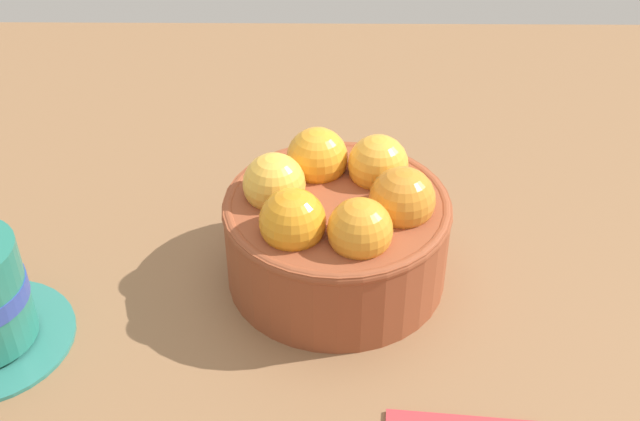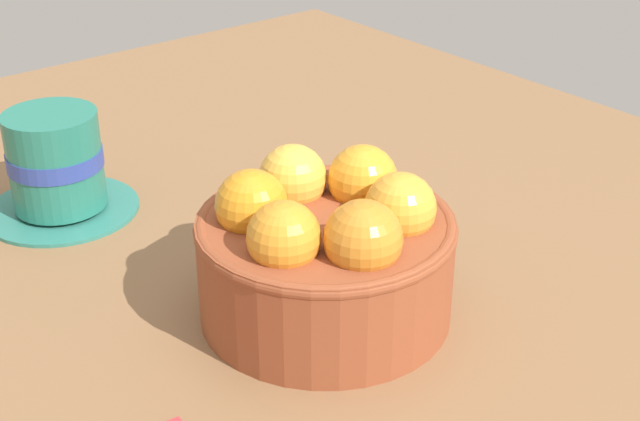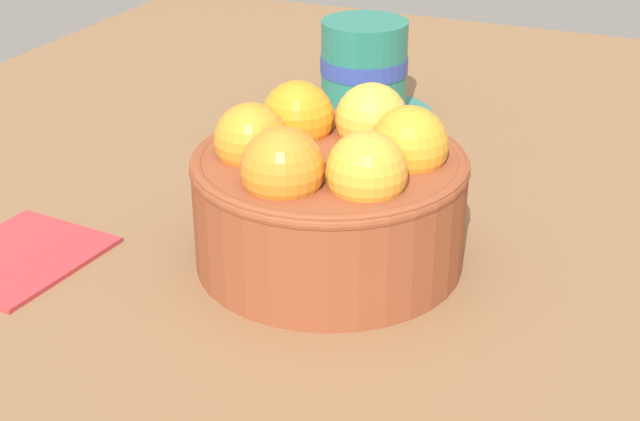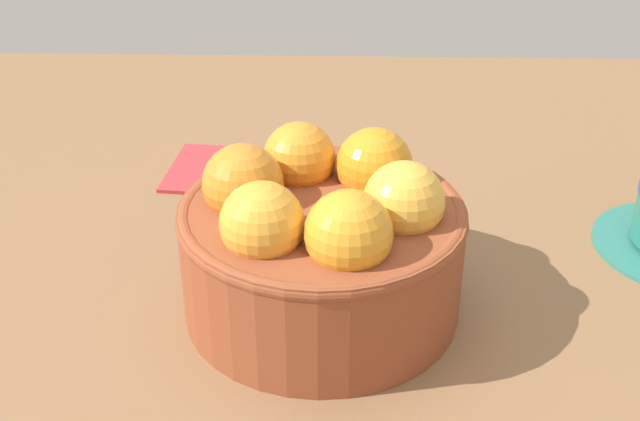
{
  "view_description": "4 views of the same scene",
  "coord_description": "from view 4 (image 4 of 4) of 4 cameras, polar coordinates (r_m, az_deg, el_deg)",
  "views": [
    {
      "loc": [
        0.8,
        47.94,
        42.4
      ],
      "look_at": [
        1.24,
        0.75,
        6.86
      ],
      "focal_mm": 45.95,
      "sensor_mm": 36.0,
      "label": 1
    },
    {
      "loc": [
        -39.6,
        32.63,
        34.66
      ],
      "look_at": [
        1.36,
        -0.65,
        6.96
      ],
      "focal_mm": 51.48,
      "sensor_mm": 36.0,
      "label": 2
    },
    {
      "loc": [
        -47.62,
        -20.0,
        29.19
      ],
      "look_at": [
        -1.82,
        -0.16,
        4.33
      ],
      "focal_mm": 52.58,
      "sensor_mm": 36.0,
      "label": 3
    },
    {
      "loc": [
        0.99,
        -40.35,
        29.95
      ],
      "look_at": [
        -0.14,
        1.35,
        6.05
      ],
      "focal_mm": 45.3,
      "sensor_mm": 36.0,
      "label": 4
    }
  ],
  "objects": [
    {
      "name": "ground_plane",
      "position": [
        0.52,
        0.12,
        -8.84
      ],
      "size": [
        118.65,
        93.77,
        4.67
      ],
      "primitive_type": "cube",
      "color": "brown"
    },
    {
      "name": "terracotta_bowl",
      "position": [
        0.48,
        0.12,
        -2.13
      ],
      "size": [
        16.89,
        16.89,
        10.4
      ],
      "color": "brown",
      "rests_on": "ground_plane"
    },
    {
      "name": "folded_napkin",
      "position": [
        0.66,
        -6.26,
        2.96
      ],
      "size": [
        10.82,
        9.39,
        0.6
      ],
      "primitive_type": "cube",
      "rotation": [
        0.0,
        0.0,
        -0.09
      ],
      "color": "#B23338",
      "rests_on": "ground_plane"
    }
  ]
}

